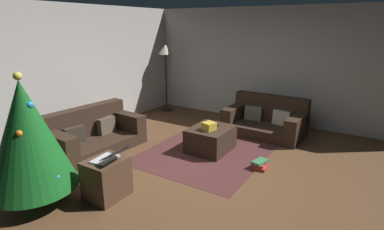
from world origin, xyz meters
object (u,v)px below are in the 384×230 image
(ottoman, at_px, (211,139))
(tv_remote, at_px, (214,125))
(laptop, at_px, (109,157))
(book_stack, at_px, (260,165))
(side_table, at_px, (107,178))
(couch_right, at_px, (266,120))
(gift_box, at_px, (209,126))
(couch_left, at_px, (92,134))
(christmas_tree, at_px, (27,136))
(corner_lamp, at_px, (166,55))

(ottoman, relative_size, tv_remote, 5.04)
(laptop, relative_size, book_stack, 1.36)
(ottoman, xyz_separation_m, book_stack, (-0.22, -1.03, -0.15))
(side_table, xyz_separation_m, book_stack, (1.88, -1.43, -0.21))
(couch_right, relative_size, ottoman, 1.99)
(couch_right, height_order, gift_box, couch_right)
(couch_left, height_order, laptop, couch_left)
(couch_left, distance_m, laptop, 1.83)
(ottoman, distance_m, book_stack, 1.06)
(couch_left, relative_size, couch_right, 1.10)
(ottoman, distance_m, side_table, 2.14)
(couch_right, xyz_separation_m, christmas_tree, (-4.11, 1.64, 0.62))
(tv_remote, height_order, side_table, side_table)
(gift_box, relative_size, tv_remote, 1.26)
(side_table, relative_size, laptop, 1.26)
(gift_box, distance_m, side_table, 2.05)
(side_table, bearing_deg, ottoman, -10.95)
(ottoman, height_order, side_table, side_table)
(laptop, bearing_deg, couch_right, -14.06)
(gift_box, xyz_separation_m, christmas_tree, (-2.56, 1.12, 0.41))
(laptop, bearing_deg, tv_remote, -8.75)
(couch_right, relative_size, corner_lamp, 0.93)
(laptop, distance_m, book_stack, 2.38)
(christmas_tree, height_order, side_table, christmas_tree)
(couch_left, xyz_separation_m, laptop, (-0.99, -1.51, 0.29))
(gift_box, relative_size, corner_lamp, 0.12)
(tv_remote, relative_size, corner_lamp, 0.09)
(corner_lamp, bearing_deg, christmas_tree, -164.90)
(tv_remote, bearing_deg, book_stack, -117.33)
(ottoman, xyz_separation_m, gift_box, (-0.12, -0.03, 0.28))
(couch_left, distance_m, christmas_tree, 1.85)
(ottoman, distance_m, tv_remote, 0.26)
(couch_right, distance_m, christmas_tree, 4.47)
(couch_right, height_order, christmas_tree, christmas_tree)
(tv_remote, relative_size, book_stack, 0.51)
(christmas_tree, relative_size, side_table, 3.18)
(couch_left, xyz_separation_m, couch_right, (2.54, -2.40, -0.00))
(christmas_tree, height_order, corner_lamp, corner_lamp)
(gift_box, bearing_deg, couch_right, -18.21)
(couch_left, distance_m, couch_right, 3.49)
(gift_box, bearing_deg, laptop, 169.32)
(ottoman, bearing_deg, gift_box, -166.62)
(couch_right, bearing_deg, laptop, 78.17)
(ottoman, bearing_deg, laptop, 170.64)
(gift_box, relative_size, side_table, 0.38)
(tv_remote, bearing_deg, gift_box, 178.55)
(couch_right, relative_size, gift_box, 7.97)
(book_stack, height_order, corner_lamp, corner_lamp)
(couch_right, xyz_separation_m, ottoman, (-1.44, 0.54, -0.07))
(gift_box, height_order, christmas_tree, christmas_tree)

